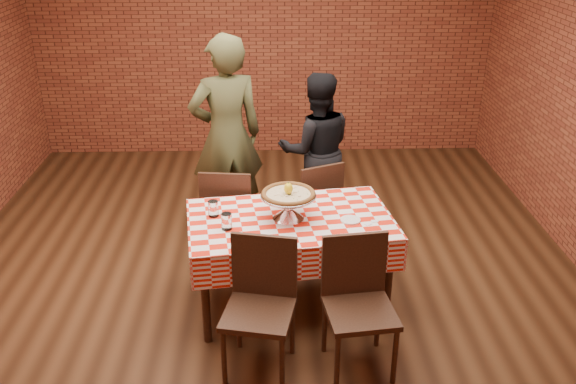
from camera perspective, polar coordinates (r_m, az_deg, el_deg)
The scene contains 19 objects.
ground at distance 5.34m, azimuth -2.26°, elevation -7.77°, with size 6.00×6.00×0.00m, color black.
back_wall at distance 7.63m, azimuth -2.30°, elevation 14.09°, with size 5.50×5.50×0.00m, color maroon.
table at distance 4.82m, azimuth 0.20°, elevation -6.47°, with size 1.51×0.90×0.75m, color #392315.
tablecloth at distance 4.69m, azimuth 0.21°, elevation -3.83°, with size 1.54×0.94×0.26m, color red, non-canonical shape.
pizza_stand at distance 4.59m, azimuth 0.04°, elevation -1.36°, with size 0.42×0.42×0.19m, color silver, non-canonical shape.
pizza at distance 4.55m, azimuth 0.04°, elevation -0.24°, with size 0.40×0.40×0.03m, color beige.
lemon at distance 4.53m, azimuth 0.04°, elevation 0.32°, with size 0.07×0.07×0.09m, color yellow.
water_glass_left at distance 4.47m, azimuth -5.69°, elevation -2.72°, with size 0.08×0.08×0.12m, color white.
water_glass_right at distance 4.67m, azimuth -6.92°, elevation -1.53°, with size 0.08×0.08×0.12m, color white.
side_plate at distance 4.62m, azimuth 5.79°, elevation -2.58°, with size 0.15×0.15×0.01m, color white.
sweetener_packet_a at distance 4.58m, azimuth 7.39°, elevation -2.96°, with size 0.05×0.04×0.01m, color white.
sweetener_packet_b at distance 4.63m, azimuth 8.02°, elevation -2.68°, with size 0.05×0.04×0.01m, color white.
condiment_caddy at distance 4.88m, azimuth -0.20°, elevation 0.01°, with size 0.10×0.08×0.15m, color silver.
chair_near_left at distance 4.13m, azimuth -2.75°, elevation -11.00°, with size 0.45×0.45×0.93m, color #392315, non-canonical shape.
chair_near_right at distance 4.17m, azimuth 6.69°, elevation -10.80°, with size 0.45×0.45×0.93m, color #392315, non-canonical shape.
chair_far_left at distance 5.40m, azimuth -5.34°, elevation -1.91°, with size 0.43×0.43×0.91m, color #392315, non-canonical shape.
chair_far_right at distance 5.56m, azimuth 2.24°, elevation -1.16°, with size 0.41×0.41×0.89m, color #392315, non-canonical shape.
diner_olive at distance 5.76m, azimuth -5.70°, elevation 5.17°, with size 0.69×0.45×1.90m, color #424526.
diner_black at distance 5.94m, azimuth 2.63°, elevation 3.90°, with size 0.73×0.57×1.51m, color black.
Camera 1 is at (0.08, -4.49, 2.89)m, focal length 38.50 mm.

